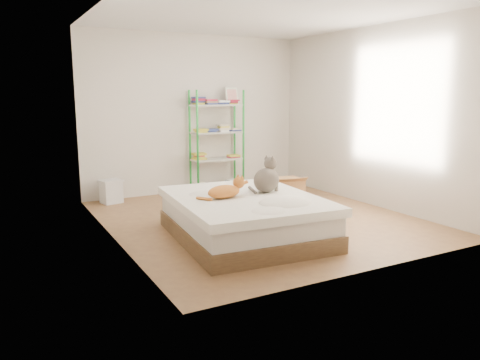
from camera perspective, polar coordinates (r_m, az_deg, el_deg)
room at (r=6.03m, az=2.34°, el=7.29°), size 3.81×4.21×2.61m
bed at (r=5.36m, az=0.59°, el=-4.55°), size 1.69×2.04×0.49m
orange_cat at (r=5.18m, az=-1.98°, el=-1.23°), size 0.49×0.29×0.19m
grey_cat at (r=5.49m, az=3.24°, el=0.64°), size 0.45×0.41×0.42m
shelf_unit at (r=7.86m, az=-2.79°, el=5.07°), size 0.88×0.36×1.74m
cardboard_box at (r=7.11m, az=5.35°, el=-1.31°), size 0.60×0.59×0.43m
white_bin at (r=7.35m, az=-15.43°, el=-1.32°), size 0.36×0.33×0.36m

